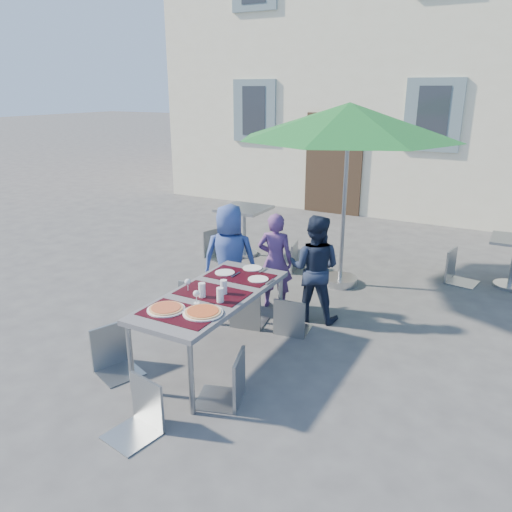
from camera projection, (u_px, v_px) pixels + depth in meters
The scene contains 20 objects.
ground at pixel (243, 421), 4.26m from camera, with size 90.00×90.00×0.00m, color #424244.
dining_table at pixel (213, 298), 5.02m from camera, with size 0.80×1.85×0.76m.
pizza_near_left at pixel (166, 309), 4.60m from camera, with size 0.35×0.35×0.03m.
pizza_near_right at pixel (203, 312), 4.53m from camera, with size 0.37×0.37×0.03m.
glassware at pixel (210, 290), 4.87m from camera, with size 0.51×0.38×0.15m.
place_settings at pixel (245, 273), 5.51m from camera, with size 0.68×0.49×0.01m.
child_0 at pixel (230, 259), 6.19m from camera, with size 0.67×0.44×1.38m, color #34498F.
child_1 at pixel (275, 261), 6.32m from camera, with size 0.45×0.30×1.25m, color #5D3975.
child_2 at pixel (314, 268), 5.97m from camera, with size 0.64×0.37×1.31m, color #192238.
chair_0 at pixel (199, 274), 5.97m from camera, with size 0.54×0.54×1.00m.
chair_1 at pixel (247, 287), 5.81m from camera, with size 0.45×0.45×0.86m.
chair_2 at pixel (292, 295), 5.64m from camera, with size 0.41×0.42×0.84m.
chair_3 at pixel (111, 324), 4.88m from camera, with size 0.51×0.50×0.88m.
chair_4 at pixel (228, 350), 4.37m from camera, with size 0.51×0.50×0.90m.
chair_5 at pixel (136, 379), 3.99m from camera, with size 0.44×0.44×0.86m.
patio_umbrella at pixel (349, 122), 6.53m from camera, with size 2.97×2.97×2.53m.
cafe_table_0 at pixel (244, 221), 8.35m from camera, with size 0.77×0.77×0.82m.
bg_chair_l_0 at pixel (216, 228), 8.25m from camera, with size 0.49×0.48×0.88m.
bg_chair_r_0 at pixel (289, 240), 7.65m from camera, with size 0.45×0.45×0.85m.
bg_chair_l_1 at pixel (460, 247), 7.18m from camera, with size 0.47×0.46×0.91m.
Camera 1 is at (1.82, -3.09, 2.70)m, focal length 35.00 mm.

